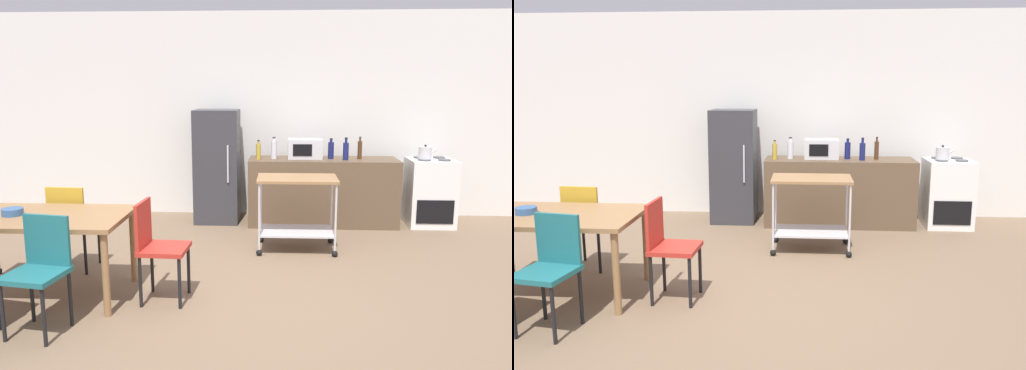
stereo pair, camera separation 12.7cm
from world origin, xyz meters
The scene contains 18 objects.
ground_plane centered at (0.00, 0.00, 0.00)m, with size 12.00×12.00×0.00m, color brown.
back_wall centered at (0.00, 3.20, 1.45)m, with size 8.40×0.12×2.90m, color silver.
kitchen_counter centered at (0.90, 2.60, 0.45)m, with size 2.00×0.64×0.90m, color brown.
dining_table centered at (-1.77, -0.03, 0.67)m, with size 1.50×0.90×0.75m.
chair_teal centered at (-1.49, -0.68, 0.52)m, with size 0.46×0.46×0.89m.
chair_mustard centered at (-1.77, 0.62, 0.52)m, with size 0.42×0.42×0.89m.
chair_red centered at (-0.74, -0.06, 0.52)m, with size 0.42×0.42×0.89m.
stove_oven centered at (2.35, 2.62, 0.45)m, with size 0.60×0.61×0.92m.
refrigerator centered at (-0.55, 2.70, 0.78)m, with size 0.60×0.63×1.55m.
kitchen_cart centered at (0.52, 1.43, 0.57)m, with size 0.91×0.57×0.85m.
bottle_sesame_oil centered at (0.03, 2.51, 1.01)m, with size 0.07×0.07×0.26m.
bottle_wine centered at (0.24, 2.59, 1.03)m, with size 0.08×0.08×0.29m.
microwave centered at (0.65, 2.66, 1.03)m, with size 0.46×0.35×0.26m.
bottle_soda centered at (1.00, 2.62, 1.02)m, with size 0.08×0.08×0.28m.
bottle_olive_oil centered at (1.19, 2.51, 1.02)m, with size 0.08×0.08×0.30m.
bottle_hot_sauce centered at (1.39, 2.60, 1.03)m, with size 0.06×0.06×0.30m.
fruit_bowl centered at (-2.01, -0.05, 0.78)m, with size 0.18×0.18×0.06m, color #33598C.
kettle centered at (2.23, 2.52, 1.00)m, with size 0.24×0.17×0.19m.
Camera 1 is at (0.34, -4.29, 1.86)m, focal length 35.97 mm.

